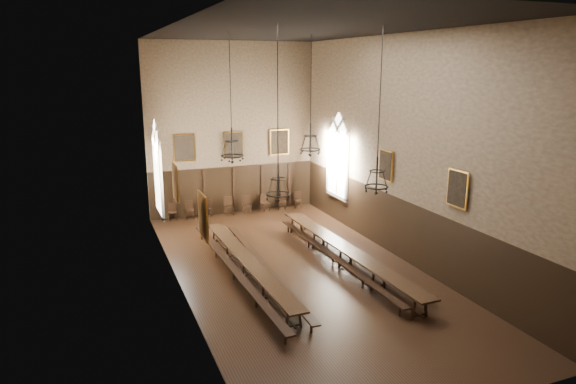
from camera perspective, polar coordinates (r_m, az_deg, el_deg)
floor at (r=20.15m, az=1.16°, el=-8.84°), size 9.00×18.00×0.02m
ceiling at (r=18.62m, az=1.30°, el=17.69°), size 9.00×18.00×0.02m
wall_back at (r=27.30m, az=-6.20°, el=6.93°), size 9.00×0.02×9.00m
wall_front at (r=11.35m, az=19.25°, el=-3.70°), size 9.00×0.02×9.00m
wall_left at (r=17.64m, az=-12.42°, el=2.86°), size 0.02×18.00×9.00m
wall_right at (r=21.02m, az=12.67°, el=4.59°), size 0.02×18.00×9.00m
wainscot_panelling at (r=19.70m, az=1.18°, el=-5.46°), size 9.00×18.00×2.50m
table_left at (r=19.51m, az=-4.42°, el=-8.48°), size 0.89×9.36×0.73m
table_right at (r=20.60m, az=6.38°, el=-7.16°), size 1.05×10.49×0.82m
bench_left_outer at (r=19.40m, az=-6.06°, el=-8.83°), size 0.59×10.76×0.48m
bench_left_inner at (r=19.67m, az=-2.63°, el=-8.51°), size 0.55×9.97×0.45m
bench_right_inner at (r=20.65m, az=5.01°, el=-7.43°), size 0.48×9.98×0.45m
bench_right_outer at (r=21.30m, az=7.37°, el=-6.84°), size 0.89×9.64×0.43m
chair_0 at (r=27.04m, az=-12.72°, el=-2.56°), size 0.48×0.48×0.91m
chair_1 at (r=27.18m, az=-10.86°, el=-2.35°), size 0.45×0.45×0.94m
chair_2 at (r=27.35m, az=-8.96°, el=-2.20°), size 0.51×0.51×0.90m
chair_3 at (r=27.58m, az=-6.59°, el=-1.93°), size 0.44×0.44×0.97m
chair_4 at (r=27.78m, az=-4.60°, el=-1.80°), size 0.45×0.45×0.93m
chair_5 at (r=28.14m, az=-2.57°, el=-1.56°), size 0.50×0.50×0.93m
chair_6 at (r=28.45m, az=-0.70°, el=-1.38°), size 0.52×0.52×0.92m
chair_7 at (r=28.76m, az=1.10°, el=-1.22°), size 0.50×0.50×0.91m
chandelier_back_left at (r=20.41m, az=-6.24°, el=4.85°), size 0.91×0.91×4.87m
chandelier_back_right at (r=22.19m, az=2.50°, el=5.52°), size 0.91×0.91×4.92m
chandelier_front_left at (r=16.13m, az=-1.10°, el=1.15°), size 0.78×0.78×5.32m
chandelier_front_right at (r=17.60m, az=9.83°, el=1.78°), size 0.83×0.83×5.38m
portrait_back_0 at (r=26.72m, az=-11.47°, el=4.85°), size 1.10×0.12×1.40m
portrait_back_1 at (r=27.29m, az=-6.08°, el=5.23°), size 1.10×0.12×1.40m
portrait_back_2 at (r=28.09m, az=-0.95°, el=5.56°), size 1.10×0.12×1.40m
portrait_left_0 at (r=18.78m, az=-12.41°, el=1.03°), size 0.12×1.00×1.30m
portrait_left_1 at (r=14.50m, az=-9.43°, el=-2.64°), size 0.12×1.00×1.30m
portrait_right_0 at (r=21.90m, az=10.81°, el=2.92°), size 0.12×1.00×1.30m
portrait_right_1 at (r=18.36m, az=18.31°, el=0.35°), size 0.12×1.00×1.30m
window_right at (r=25.82m, az=5.54°, el=4.08°), size 0.20×2.20×4.60m
window_left at (r=23.20m, az=-14.35°, el=2.59°), size 0.20×2.20×4.60m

